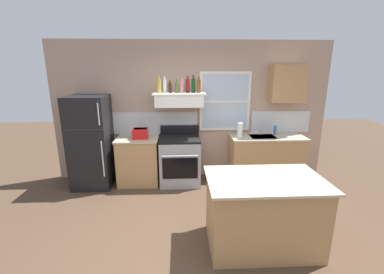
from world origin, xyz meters
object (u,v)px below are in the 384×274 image
Objects in this scene: paper_towel_roll at (240,130)px; kitchen_island at (263,212)px; bottle_dark_green_wine at (193,85)px; bottle_amber_wine at (199,86)px; bottle_brown_stout at (170,88)px; stove_range at (180,160)px; dish_soap_bottle at (275,130)px; bottle_olive_oil_square at (177,87)px; bottle_champagne_gold_foil at (159,86)px; bottle_red_label_wine at (188,86)px; toaster at (140,133)px; refrigerator at (91,142)px; bottle_rose_pink at (182,86)px; bottle_clear_tall at (165,86)px.

paper_towel_roll is 2.04m from kitchen_island.
bottle_amber_wine is at bearing -14.51° from bottle_dark_green_wine.
paper_towel_roll is (1.32, -0.05, -0.79)m from bottle_brown_stout.
paper_towel_roll is (0.80, -0.00, -0.82)m from bottle_amber_wine.
stove_range is 6.06× the size of dish_soap_bottle.
bottle_dark_green_wine is at bearing -0.19° from bottle_olive_oil_square.
stove_range reaches higher than kitchen_island.
bottle_red_label_wine is (0.52, 0.04, -0.00)m from bottle_champagne_gold_foil.
refrigerator is at bearing -178.89° from toaster.
bottle_rose_pink is at bearing 10.65° from bottle_olive_oil_square.
bottle_rose_pink is 0.20× the size of kitchen_island.
bottle_dark_green_wine is at bearing 178.13° from paper_towel_roll.
bottle_rose_pink is at bearing -0.98° from bottle_brown_stout.
bottle_champagne_gold_foil is 1.06× the size of bottle_amber_wine.
toaster is 1.01m from bottle_brown_stout.
bottle_champagne_gold_foil reaches higher than paper_towel_roll.
stove_range is at bearing -28.53° from bottle_brown_stout.
bottle_red_label_wine is at bearing 176.61° from paper_towel_roll.
bottle_brown_stout is 0.76× the size of bottle_amber_wine.
refrigerator is 6.77× the size of bottle_olive_oil_square.
bottle_rose_pink reaches higher than bottle_olive_oil_square.
bottle_brown_stout is at bearing 120.60° from kitchen_island.
bottle_brown_stout reaches higher than stove_range.
bottle_champagne_gold_foil is 0.52m from bottle_red_label_wine.
paper_towel_roll is at bearing -1.87° from bottle_dark_green_wine.
bottle_amber_wine is 0.21× the size of kitchen_island.
bottle_red_label_wine reaches higher than paper_towel_roll.
bottle_brown_stout is at bearing 151.47° from stove_range.
bottle_rose_pink is (0.78, 0.09, 0.85)m from toaster.
dish_soap_bottle is (3.53, 0.16, 0.14)m from refrigerator.
toaster is at bearing -173.43° from bottle_rose_pink.
bottle_red_label_wine reaches higher than bottle_amber_wine.
toaster is at bearing -176.88° from dish_soap_bottle.
bottle_rose_pink is (0.05, 0.09, 1.40)m from stove_range.
bottle_olive_oil_square is at bearing -9.97° from bottle_brown_stout.
bottle_brown_stout is 1.54m from paper_towel_roll.
bottle_brown_stout is 0.79× the size of bottle_rose_pink.
bottle_red_label_wine reaches higher than kitchen_island.
refrigerator reaches higher than paper_towel_roll.
bottle_dark_green_wine reaches higher than refrigerator.
bottle_clear_tall is at bearing 175.92° from bottle_rose_pink.
bottle_brown_stout is (0.20, 0.03, -0.04)m from bottle_champagne_gold_foil.
bottle_dark_green_wine is 0.10m from bottle_amber_wine.
bottle_amber_wine reaches higher than kitchen_island.
bottle_champagne_gold_foil reaches higher than toaster.
paper_towel_roll is at bearing -2.47° from bottle_rose_pink.
toaster is 0.94m from bottle_champagne_gold_foil.
bottle_dark_green_wine is (0.11, -0.03, 0.01)m from bottle_red_label_wine.
bottle_rose_pink is (0.42, 0.03, -0.01)m from bottle_champagne_gold_foil.
stove_range is 1.44m from bottle_clear_tall.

